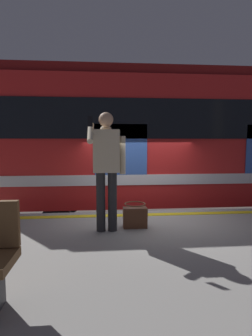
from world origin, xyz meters
The scene contains 8 objects.
ground_plane centered at (0.00, 0.00, 0.00)m, with size 25.06×25.06×0.00m, color #4C4742.
platform centered at (0.00, 2.16, 0.57)m, with size 12.78×4.32×1.13m, color gray.
safety_line centered at (0.00, 0.30, 1.14)m, with size 12.52×0.16×0.01m, color yellow.
track_rail_near centered at (0.00, -1.64, 0.08)m, with size 16.61×0.08×0.16m, color slate.
track_rail_far centered at (0.00, -3.07, 0.08)m, with size 16.61×0.08×0.16m, color slate.
train_carriage centered at (-1.38, -2.35, 2.59)m, with size 10.13×3.07×4.11m.
passenger centered at (0.75, 1.13, 2.22)m, with size 0.57×0.55×1.83m.
handbag centered at (0.29, 1.01, 1.32)m, with size 0.39×0.35×0.40m.
Camera 1 is at (0.82, 5.25, 2.54)m, focal length 28.83 mm.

